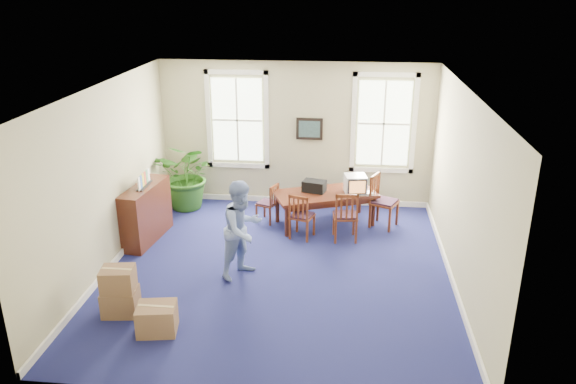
# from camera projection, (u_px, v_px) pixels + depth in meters

# --- Properties ---
(floor) EXTENTS (6.50, 6.50, 0.00)m
(floor) POSITION_uv_depth(u_px,v_px,m) (279.00, 270.00, 9.93)
(floor) COLOR navy
(floor) RESTS_ON ground
(ceiling) EXTENTS (6.50, 6.50, 0.00)m
(ceiling) POSITION_uv_depth(u_px,v_px,m) (278.00, 89.00, 8.79)
(ceiling) COLOR white
(ceiling) RESTS_ON ground
(wall_back) EXTENTS (6.50, 0.00, 6.50)m
(wall_back) POSITION_uv_depth(u_px,v_px,m) (296.00, 135.00, 12.38)
(wall_back) COLOR tan
(wall_back) RESTS_ON ground
(wall_front) EXTENTS (6.50, 0.00, 6.50)m
(wall_front) POSITION_uv_depth(u_px,v_px,m) (244.00, 283.00, 6.34)
(wall_front) COLOR tan
(wall_front) RESTS_ON ground
(wall_left) EXTENTS (0.00, 6.50, 6.50)m
(wall_left) POSITION_uv_depth(u_px,v_px,m) (105.00, 179.00, 9.65)
(wall_left) COLOR tan
(wall_left) RESTS_ON ground
(wall_right) EXTENTS (0.00, 6.50, 6.50)m
(wall_right) POSITION_uv_depth(u_px,v_px,m) (462.00, 192.00, 9.07)
(wall_right) COLOR tan
(wall_right) RESTS_ON ground
(baseboard_back) EXTENTS (6.00, 0.04, 0.12)m
(baseboard_back) POSITION_uv_depth(u_px,v_px,m) (296.00, 200.00, 12.90)
(baseboard_back) COLOR white
(baseboard_back) RESTS_ON ground
(baseboard_left) EXTENTS (0.04, 6.50, 0.12)m
(baseboard_left) POSITION_uv_depth(u_px,v_px,m) (117.00, 259.00, 10.20)
(baseboard_left) COLOR white
(baseboard_left) RESTS_ON ground
(baseboard_right) EXTENTS (0.04, 6.50, 0.12)m
(baseboard_right) POSITION_uv_depth(u_px,v_px,m) (451.00, 275.00, 9.62)
(baseboard_right) COLOR white
(baseboard_right) RESTS_ON ground
(window_left) EXTENTS (1.40, 0.12, 2.20)m
(window_left) POSITION_uv_depth(u_px,v_px,m) (237.00, 120.00, 12.38)
(window_left) COLOR white
(window_left) RESTS_ON ground
(window_right) EXTENTS (1.40, 0.12, 2.20)m
(window_right) POSITION_uv_depth(u_px,v_px,m) (384.00, 124.00, 12.07)
(window_right) COLOR white
(window_right) RESTS_ON ground
(wall_picture) EXTENTS (0.58, 0.06, 0.48)m
(wall_picture) POSITION_uv_depth(u_px,v_px,m) (309.00, 129.00, 12.25)
(wall_picture) COLOR black
(wall_picture) RESTS_ON ground
(conference_table) EXTENTS (2.26, 1.63, 0.70)m
(conference_table) POSITION_uv_depth(u_px,v_px,m) (325.00, 208.00, 11.67)
(conference_table) COLOR #491F12
(conference_table) RESTS_ON ground
(crt_tv) EXTENTS (0.50, 0.53, 0.38)m
(crt_tv) POSITION_uv_depth(u_px,v_px,m) (355.00, 184.00, 11.46)
(crt_tv) COLOR #B7B7BC
(crt_tv) RESTS_ON conference_table
(game_console) EXTENTS (0.21, 0.23, 0.05)m
(game_console) POSITION_uv_depth(u_px,v_px,m) (369.00, 193.00, 11.45)
(game_console) COLOR white
(game_console) RESTS_ON conference_table
(equipment_bag) EXTENTS (0.52, 0.41, 0.23)m
(equipment_bag) POSITION_uv_depth(u_px,v_px,m) (314.00, 186.00, 11.57)
(equipment_bag) COLOR black
(equipment_bag) RESTS_ON conference_table
(chair_near_left) EXTENTS (0.53, 0.53, 0.95)m
(chair_near_left) POSITION_uv_depth(u_px,v_px,m) (302.00, 215.00, 11.02)
(chair_near_left) COLOR maroon
(chair_near_left) RESTS_ON ground
(chair_near_right) EXTENTS (0.51, 0.51, 1.03)m
(chair_near_right) POSITION_uv_depth(u_px,v_px,m) (345.00, 215.00, 10.92)
(chair_near_right) COLOR maroon
(chair_near_right) RESTS_ON ground
(chair_end_left) EXTENTS (0.50, 0.50, 0.84)m
(chair_end_left) POSITION_uv_depth(u_px,v_px,m) (267.00, 203.00, 11.76)
(chair_end_left) COLOR maroon
(chair_end_left) RESTS_ON ground
(chair_end_right) EXTENTS (0.66, 0.66, 1.10)m
(chair_end_right) POSITION_uv_depth(u_px,v_px,m) (384.00, 201.00, 11.48)
(chair_end_right) COLOR maroon
(chair_end_right) RESTS_ON ground
(man) EXTENTS (1.02, 1.06, 1.72)m
(man) POSITION_uv_depth(u_px,v_px,m) (243.00, 229.00, 9.47)
(man) COLOR #798FC8
(man) RESTS_ON ground
(credenza) EXTENTS (0.59, 1.48, 1.13)m
(credenza) POSITION_uv_depth(u_px,v_px,m) (146.00, 213.00, 10.90)
(credenza) COLOR #491F12
(credenza) RESTS_ON ground
(brochure_rack) EXTENTS (0.16, 0.65, 0.28)m
(brochure_rack) POSITION_uv_depth(u_px,v_px,m) (144.00, 178.00, 10.64)
(brochure_rack) COLOR #99999E
(brochure_rack) RESTS_ON credenza
(potted_plant) EXTENTS (1.60, 1.46, 1.54)m
(potted_plant) POSITION_uv_depth(u_px,v_px,m) (188.00, 175.00, 12.35)
(potted_plant) COLOR #255917
(potted_plant) RESTS_ON ground
(cardboard_boxes) EXTENTS (1.55, 1.55, 0.81)m
(cardboard_boxes) POSITION_uv_depth(u_px,v_px,m) (135.00, 287.00, 8.58)
(cardboard_boxes) COLOR #866042
(cardboard_boxes) RESTS_ON ground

